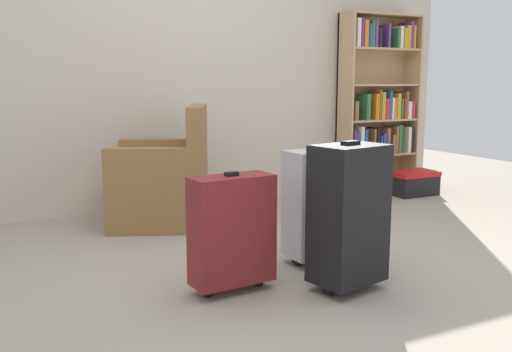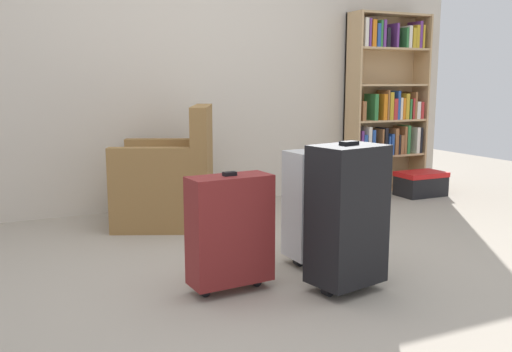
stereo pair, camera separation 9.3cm
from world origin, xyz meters
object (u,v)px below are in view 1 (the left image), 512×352
at_px(mug, 235,210).
at_px(armchair, 165,183).
at_px(storage_box, 413,182).
at_px(suitcase_black, 348,214).
at_px(suitcase_dark_red, 232,230).
at_px(suitcase_silver, 316,203).
at_px(bookshelf, 378,100).

bearing_deg(mug, armchair, 178.80).
xyz_separation_m(storage_box, suitcase_black, (-2.04, -1.75, 0.28)).
xyz_separation_m(storage_box, suitcase_dark_red, (-2.58, -1.50, 0.21)).
distance_m(armchair, suitcase_black, 1.80).
height_order(suitcase_silver, suitcase_black, suitcase_black).
bearing_deg(suitcase_dark_red, suitcase_silver, 17.72).
relative_size(mug, suitcase_dark_red, 0.19).
bearing_deg(bookshelf, armchair, -170.09).
relative_size(suitcase_dark_red, suitcase_black, 0.80).
bearing_deg(storage_box, suitcase_black, -139.30).
bearing_deg(suitcase_dark_red, bookshelf, 37.87).
bearing_deg(suitcase_black, suitcase_dark_red, 155.56).
relative_size(suitcase_silver, suitcase_black, 0.89).
bearing_deg(armchair, mug, -1.20).
relative_size(armchair, mug, 7.69).
bearing_deg(bookshelf, suitcase_dark_red, -142.13).
xyz_separation_m(bookshelf, mug, (-1.76, -0.42, -0.84)).
bearing_deg(suitcase_dark_red, suitcase_black, -24.44).
bearing_deg(suitcase_silver, mug, 87.65).
xyz_separation_m(bookshelf, suitcase_silver, (-1.81, -1.70, -0.53)).
relative_size(suitcase_dark_red, suitcase_silver, 0.90).
xyz_separation_m(armchair, storage_box, (2.46, 0.00, -0.20)).
height_order(bookshelf, mug, bookshelf).
bearing_deg(suitcase_silver, storage_box, 33.81).
bearing_deg(armchair, bookshelf, 9.91).
xyz_separation_m(bookshelf, storage_box, (0.13, -0.40, -0.77)).
relative_size(mug, suitcase_silver, 0.17).
distance_m(armchair, suitcase_dark_red, 1.51).
xyz_separation_m(suitcase_silver, suitcase_black, (-0.10, -0.45, 0.04)).
distance_m(bookshelf, mug, 2.00).
relative_size(bookshelf, mug, 14.33).
relative_size(bookshelf, armchair, 1.86).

